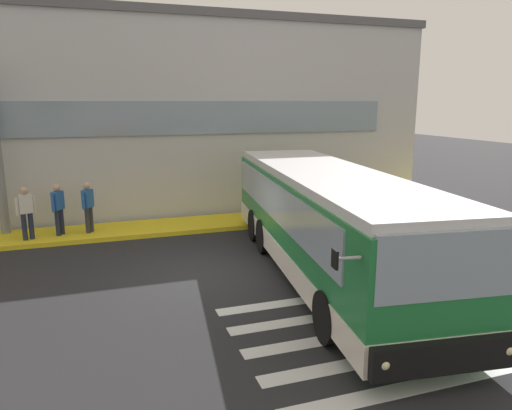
# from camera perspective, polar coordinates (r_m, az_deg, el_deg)

# --- Properties ---
(ground_plane) EXTENTS (80.00, 90.00, 0.02)m
(ground_plane) POSITION_cam_1_polar(r_m,az_deg,el_deg) (12.56, -6.50, -8.25)
(ground_plane) COLOR #232326
(ground_plane) RESTS_ON ground
(bay_paint_stripes) EXTENTS (4.40, 3.96, 0.01)m
(bay_paint_stripes) POSITION_cam_1_polar(r_m,az_deg,el_deg) (9.60, 11.41, -15.08)
(bay_paint_stripes) COLOR silver
(bay_paint_stripes) RESTS_ON ground
(terminal_building) EXTENTS (23.42, 13.80, 7.66)m
(terminal_building) POSITION_cam_1_polar(r_m,az_deg,el_deg) (23.22, -14.69, 10.52)
(terminal_building) COLOR #B7B7BC
(terminal_building) RESTS_ON ground
(boarding_curb) EXTENTS (25.62, 2.00, 0.15)m
(boarding_curb) POSITION_cam_1_polar(r_m,az_deg,el_deg) (17.05, -9.96, -2.52)
(boarding_curb) COLOR yellow
(boarding_curb) RESTS_ON ground
(bus_main_foreground) EXTENTS (4.28, 10.92, 2.70)m
(bus_main_foreground) POSITION_cam_1_polar(r_m,az_deg,el_deg) (12.22, 8.47, -2.29)
(bus_main_foreground) COLOR #1E7238
(bus_main_foreground) RESTS_ON ground
(passenger_near_column) EXTENTS (0.56, 0.46, 1.68)m
(passenger_near_column) POSITION_cam_1_polar(r_m,az_deg,el_deg) (16.37, -25.88, -0.47)
(passenger_near_column) COLOR #1E2338
(passenger_near_column) RESTS_ON boarding_curb
(passenger_by_doorway) EXTENTS (0.39, 0.51, 1.68)m
(passenger_by_doorway) POSITION_cam_1_polar(r_m,az_deg,el_deg) (16.49, -22.62, -0.21)
(passenger_by_doorway) COLOR #1E2338
(passenger_by_doorway) RESTS_ON boarding_curb
(passenger_at_curb_edge) EXTENTS (0.39, 0.52, 1.68)m
(passenger_at_curb_edge) POSITION_cam_1_polar(r_m,az_deg,el_deg) (16.49, -19.49, 0.03)
(passenger_at_curb_edge) COLOR #2D2D33
(passenger_at_curb_edge) RESTS_ON boarding_curb
(safety_bollard_yellow) EXTENTS (0.18, 0.18, 0.90)m
(safety_bollard_yellow) POSITION_cam_1_polar(r_m,az_deg,el_deg) (16.72, 2.71, -1.32)
(safety_bollard_yellow) COLOR yellow
(safety_bollard_yellow) RESTS_ON ground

